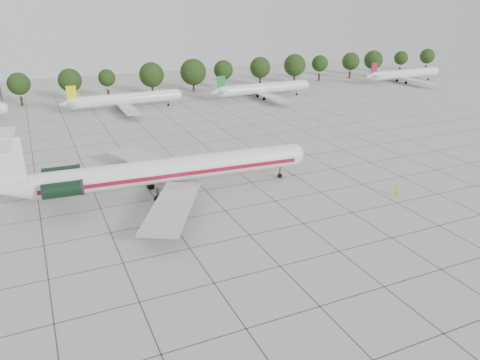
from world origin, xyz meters
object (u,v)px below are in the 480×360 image
(ground_crew, at_px, (397,190))
(bg_airliner_e, at_px, (404,74))
(main_airliner, at_px, (157,171))
(bg_airliner_c, at_px, (126,99))
(bg_airliner_d, at_px, (263,89))

(ground_crew, relative_size, bg_airliner_e, 0.07)
(main_airliner, relative_size, ground_crew, 24.74)
(ground_crew, height_order, bg_airliner_c, bg_airliner_c)
(bg_airliner_d, bearing_deg, bg_airliner_e, 3.62)
(bg_airliner_e, bearing_deg, bg_airliner_c, -178.90)
(bg_airliner_c, xyz_separation_m, bg_airliner_e, (96.03, 1.85, 0.00))
(bg_airliner_c, bearing_deg, bg_airliner_d, -2.48)
(main_airliner, distance_m, bg_airliner_e, 119.61)
(bg_airliner_e, bearing_deg, main_airliner, -149.68)
(bg_airliner_c, xyz_separation_m, bg_airliner_d, (39.68, -1.72, 0.00))
(bg_airliner_e, bearing_deg, ground_crew, -132.96)
(main_airliner, distance_m, bg_airliner_c, 58.99)
(ground_crew, distance_m, bg_airliner_c, 78.16)
(ground_crew, distance_m, bg_airliner_e, 103.45)
(bg_airliner_d, bearing_deg, main_airliner, -129.53)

